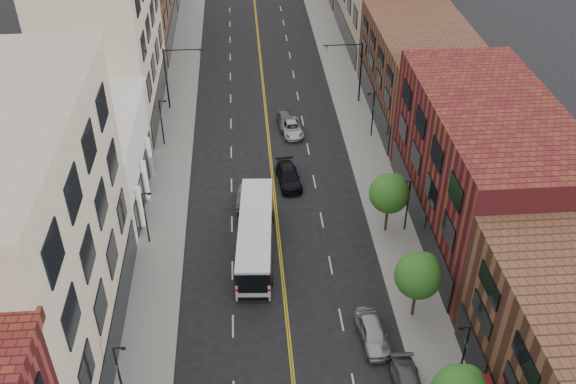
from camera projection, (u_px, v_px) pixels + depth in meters
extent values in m
cube|color=gray|center=(171.00, 170.00, 63.47)|extent=(4.00, 110.00, 0.15)
cube|color=gray|center=(370.00, 162.00, 64.72)|extent=(4.00, 110.00, 0.15)
cube|color=tan|center=(17.00, 251.00, 40.01)|extent=(10.00, 22.00, 18.00)
cube|color=silver|center=(84.00, 162.00, 57.50)|extent=(10.00, 14.00, 8.00)
cube|color=tan|center=(104.00, 36.00, 68.36)|extent=(10.00, 20.00, 18.00)
cube|color=#5B181B|center=(484.00, 170.00, 52.80)|extent=(10.00, 22.00, 12.00)
cube|color=brown|center=(420.00, 72.00, 70.39)|extent=(10.00, 20.00, 10.00)
sphere|color=#205D1A|center=(467.00, 382.00, 37.31)|extent=(2.04, 2.04, 2.04)
cylinder|color=black|center=(414.00, 302.00, 46.89)|extent=(0.22, 0.22, 2.50)
sphere|color=#205D1A|center=(418.00, 276.00, 45.35)|extent=(3.40, 3.40, 3.40)
sphere|color=#205D1A|center=(425.00, 266.00, 45.41)|extent=(2.04, 2.04, 2.04)
cylinder|color=black|center=(386.00, 218.00, 55.00)|extent=(0.22, 0.22, 2.50)
sphere|color=#205D1A|center=(389.00, 193.00, 53.46)|extent=(3.40, 3.40, 3.40)
sphere|color=#205D1A|center=(395.00, 185.00, 53.51)|extent=(2.04, 2.04, 2.04)
cylinder|color=black|center=(119.00, 375.00, 40.03)|extent=(0.14, 0.14, 5.00)
cylinder|color=black|center=(119.00, 348.00, 38.60)|extent=(0.70, 0.10, 0.10)
cube|color=black|center=(123.00, 348.00, 38.64)|extent=(0.28, 0.14, 0.14)
cube|color=#19592D|center=(117.00, 366.00, 39.51)|extent=(0.04, 0.55, 0.35)
cylinder|color=black|center=(146.00, 218.00, 52.99)|extent=(0.14, 0.14, 5.00)
cylinder|color=black|center=(146.00, 193.00, 51.56)|extent=(0.70, 0.10, 0.10)
cube|color=black|center=(149.00, 194.00, 51.60)|extent=(0.28, 0.14, 0.14)
cube|color=#19592D|center=(144.00, 209.00, 52.47)|extent=(0.04, 0.55, 0.35)
cylinder|color=black|center=(162.00, 123.00, 65.96)|extent=(0.14, 0.14, 5.00)
cylinder|color=black|center=(162.00, 101.00, 64.52)|extent=(0.70, 0.10, 0.10)
cube|color=black|center=(165.00, 101.00, 64.57)|extent=(0.28, 0.14, 0.14)
cube|color=#19592D|center=(161.00, 115.00, 65.43)|extent=(0.04, 0.55, 0.35)
cylinder|color=black|center=(464.00, 354.00, 41.41)|extent=(0.14, 0.14, 5.00)
cylinder|color=black|center=(465.00, 328.00, 39.93)|extent=(0.70, 0.10, 0.10)
cube|color=black|center=(461.00, 328.00, 39.95)|extent=(0.28, 0.14, 0.14)
cube|color=#19592D|center=(466.00, 344.00, 40.89)|extent=(0.04, 0.55, 0.35)
cylinder|color=black|center=(407.00, 206.00, 54.37)|extent=(0.14, 0.14, 5.00)
cylinder|color=black|center=(407.00, 182.00, 52.90)|extent=(0.70, 0.10, 0.10)
cube|color=black|center=(404.00, 182.00, 52.91)|extent=(0.28, 0.14, 0.14)
cube|color=#19592D|center=(409.00, 197.00, 53.85)|extent=(0.04, 0.55, 0.35)
cylinder|color=black|center=(373.00, 115.00, 67.34)|extent=(0.14, 0.14, 5.00)
cylinder|color=black|center=(371.00, 93.00, 65.86)|extent=(0.70, 0.10, 0.10)
cube|color=black|center=(369.00, 94.00, 65.87)|extent=(0.28, 0.14, 0.14)
cube|color=#19592D|center=(373.00, 107.00, 66.81)|extent=(0.04, 0.55, 0.35)
cylinder|color=black|center=(166.00, 79.00, 71.80)|extent=(0.18, 0.18, 7.20)
cylinder|color=black|center=(183.00, 50.00, 69.95)|extent=(4.40, 0.12, 0.12)
imported|color=black|center=(200.00, 53.00, 70.30)|extent=(0.15, 0.18, 0.90)
cylinder|color=black|center=(361.00, 72.00, 73.18)|extent=(0.18, 0.18, 7.20)
cylinder|color=black|center=(343.00, 45.00, 71.06)|extent=(4.40, 0.12, 0.12)
imported|color=black|center=(327.00, 49.00, 71.18)|extent=(0.15, 0.18, 0.90)
cube|color=white|center=(255.00, 235.00, 52.71)|extent=(3.48, 12.32, 2.94)
cube|color=black|center=(255.00, 229.00, 52.30)|extent=(3.52, 12.36, 1.06)
cube|color=#A70B16|center=(256.00, 238.00, 52.89)|extent=(3.52, 12.36, 0.22)
cube|color=black|center=(253.00, 285.00, 47.61)|extent=(2.23, 0.22, 1.62)
cylinder|color=black|center=(237.00, 280.00, 50.10)|extent=(0.35, 0.99, 0.97)
cylinder|color=black|center=(271.00, 280.00, 50.12)|extent=(0.35, 0.99, 0.97)
cylinder|color=black|center=(242.00, 217.00, 56.69)|extent=(0.35, 0.99, 0.97)
cylinder|color=black|center=(273.00, 216.00, 56.71)|extent=(0.35, 0.99, 0.97)
imported|color=#A4A5AB|center=(373.00, 333.00, 45.30)|extent=(2.26, 4.79, 1.58)
imported|color=#47464B|center=(246.00, 197.00, 58.72)|extent=(1.89, 4.25, 1.35)
imported|color=black|center=(289.00, 177.00, 61.35)|extent=(2.54, 5.19, 1.45)
imported|color=silver|center=(292.00, 128.00, 69.09)|extent=(2.43, 4.70, 1.27)
imported|color=#56575C|center=(285.00, 120.00, 70.30)|extent=(2.00, 4.30, 1.42)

